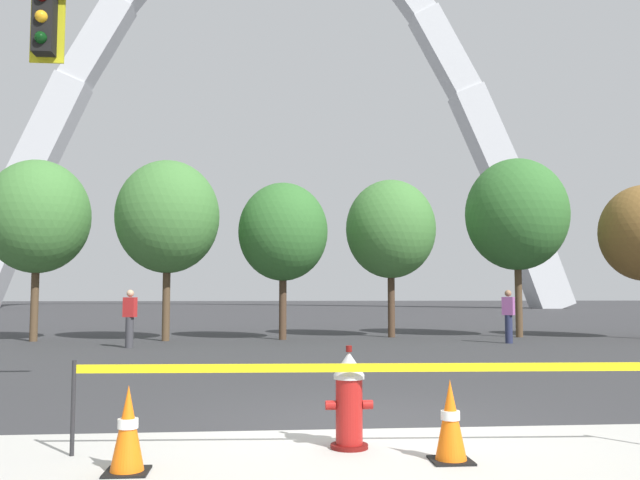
% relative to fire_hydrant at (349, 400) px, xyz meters
% --- Properties ---
extents(ground_plane, '(240.00, 240.00, 0.00)m').
position_rel_fire_hydrant_xyz_m(ground_plane, '(0.36, 1.10, -0.47)').
color(ground_plane, '#333335').
extents(fire_hydrant, '(0.46, 0.48, 0.99)m').
position_rel_fire_hydrant_xyz_m(fire_hydrant, '(0.00, 0.00, 0.00)').
color(fire_hydrant, '#5E0F0D').
rests_on(fire_hydrant, ground).
extents(caution_tape_barrier, '(5.72, 0.31, 0.88)m').
position_rel_fire_hydrant_xyz_m(caution_tape_barrier, '(0.26, -0.22, 0.15)').
color(caution_tape_barrier, '#232326').
rests_on(caution_tape_barrier, ground).
extents(traffic_cone_by_hydrant, '(0.36, 0.36, 0.73)m').
position_rel_fire_hydrant_xyz_m(traffic_cone_by_hydrant, '(0.83, -0.60, -0.11)').
color(traffic_cone_by_hydrant, black).
rests_on(traffic_cone_by_hydrant, ground).
extents(traffic_cone_mid_sidewalk, '(0.36, 0.36, 0.73)m').
position_rel_fire_hydrant_xyz_m(traffic_cone_mid_sidewalk, '(-1.96, -0.73, -0.11)').
color(traffic_cone_mid_sidewalk, black).
rests_on(traffic_cone_mid_sidewalk, ground).
extents(monument_arch, '(57.75, 3.32, 42.25)m').
position_rel_fire_hydrant_xyz_m(monument_arch, '(0.36, 57.52, 18.17)').
color(monument_arch, silver).
rests_on(monument_arch, ground).
extents(tree_far_left, '(3.26, 3.26, 5.70)m').
position_rel_fire_hydrant_xyz_m(tree_far_left, '(-7.89, 15.27, 3.43)').
color(tree_far_left, brown).
rests_on(tree_far_left, ground).
extents(tree_left_mid, '(3.27, 3.27, 5.72)m').
position_rel_fire_hydrant_xyz_m(tree_left_mid, '(-3.82, 15.12, 3.45)').
color(tree_left_mid, brown).
rests_on(tree_left_mid, ground).
extents(tree_center_left, '(2.91, 2.91, 5.10)m').
position_rel_fire_hydrant_xyz_m(tree_center_left, '(-0.14, 15.39, 3.02)').
color(tree_center_left, '#473323').
rests_on(tree_center_left, ground).
extents(tree_center_right, '(3.08, 3.08, 5.39)m').
position_rel_fire_hydrant_xyz_m(tree_center_right, '(3.58, 16.25, 3.22)').
color(tree_center_right, '#473323').
rests_on(tree_center_right, ground).
extents(tree_right_mid, '(3.51, 3.51, 6.14)m').
position_rel_fire_hydrant_xyz_m(tree_right_mid, '(7.93, 15.91, 3.73)').
color(tree_right_mid, brown).
rests_on(tree_right_mid, ground).
extents(pedestrian_walking_left, '(0.39, 0.37, 1.59)m').
position_rel_fire_hydrant_xyz_m(pedestrian_walking_left, '(6.55, 13.20, 0.35)').
color(pedestrian_walking_left, '#232847').
rests_on(pedestrian_walking_left, ground).
extents(pedestrian_standing_center, '(0.39, 0.31, 1.59)m').
position_rel_fire_hydrant_xyz_m(pedestrian_standing_center, '(-4.44, 12.47, 0.35)').
color(pedestrian_standing_center, '#38383D').
rests_on(pedestrian_standing_center, ground).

